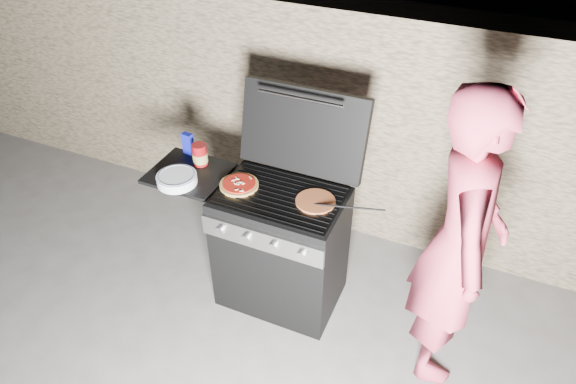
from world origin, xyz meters
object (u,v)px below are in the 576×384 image
at_px(pizza_topped, 239,184).
at_px(person, 459,244).
at_px(sauce_jar, 200,154).
at_px(gas_grill, 248,238).

relative_size(pizza_topped, person, 0.13).
bearing_deg(person, pizza_topped, 77.30).
relative_size(pizza_topped, sauce_jar, 1.64).
bearing_deg(person, gas_grill, 76.43).
bearing_deg(person, sauce_jar, 73.31).
relative_size(gas_grill, pizza_topped, 5.39).
relative_size(gas_grill, person, 0.71).
height_order(sauce_jar, person, person).
height_order(gas_grill, pizza_topped, pizza_topped).
height_order(gas_grill, person, person).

